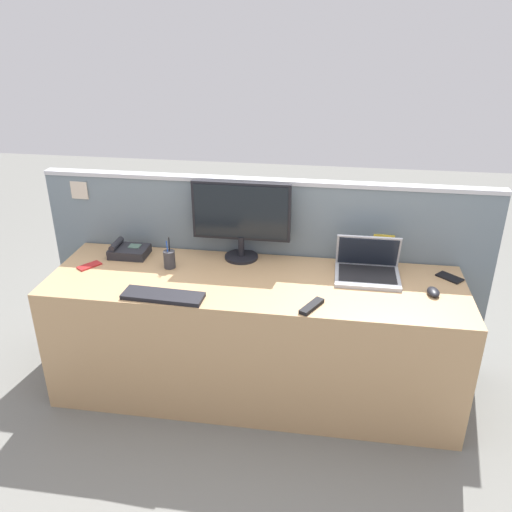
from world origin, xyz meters
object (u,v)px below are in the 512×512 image
Objects in this scene: keyboard_main at (163,296)px; cell_phone_black_slab at (450,277)px; desk_phone at (128,251)px; cell_phone_red_case at (89,266)px; desktop_monitor at (241,216)px; laptop at (367,267)px; pen_cup at (169,259)px; tv_remote at (312,306)px; computer_mouse_right_hand at (433,292)px.

keyboard_main is 1.54m from cell_phone_black_slab.
desk_phone reaches higher than cell_phone_red_case.
desktop_monitor reaches higher than laptop.
desktop_monitor is 2.59× the size of desk_phone.
cell_phone_red_case is at bearing -172.79° from pen_cup.
pen_cup is 1.34× the size of cell_phone_black_slab.
cell_phone_red_case is at bearing -163.67° from tv_remote.
laptop is 0.37m from computer_mouse_right_hand.
cell_phone_black_slab is at bearing 39.58° from cell_phone_red_case.
keyboard_main is at bearing -150.71° from tv_remote.
computer_mouse_right_hand is 0.55× the size of pen_cup.
cell_phone_red_case is (-0.17, -0.17, -0.03)m from desk_phone.
keyboard_main is 3.05× the size of cell_phone_black_slab.
cell_phone_black_slab is at bearing 59.02° from tv_remote.
computer_mouse_right_hand is (0.33, -0.17, -0.03)m from laptop.
pen_cup is at bearing -173.56° from tv_remote.
desk_phone is 1.60× the size of cell_phone_black_slab.
desk_phone is (-0.67, -0.07, -0.23)m from desktop_monitor.
cell_phone_black_slab is at bearing -4.49° from desktop_monitor.
cell_phone_red_case is (-0.83, -0.25, -0.26)m from desktop_monitor.
laptop reaches higher than desk_phone.
cell_phone_red_case is 0.96× the size of cell_phone_black_slab.
keyboard_main is 0.60m from cell_phone_red_case.
pen_cup is at bearing -176.26° from laptop.
pen_cup is at bearing 42.29° from cell_phone_red_case.
computer_mouse_right_hand reaches higher than keyboard_main.
computer_mouse_right_hand is 0.77× the size of cell_phone_red_case.
cell_phone_red_case is 2.00m from cell_phone_black_slab.
computer_mouse_right_hand is 1.43m from pen_cup.
keyboard_main is 2.27× the size of pen_cup.
desk_phone is at bearing 178.16° from laptop.
cell_phone_black_slab is at bearing 3.59° from laptop.
keyboard_main is at bearing 6.65° from cell_phone_red_case.
keyboard_main is at bearing 148.88° from cell_phone_black_slab.
keyboard_main is 2.44× the size of tv_remote.
pen_cup is at bearing -153.19° from desktop_monitor.
laptop is 1.10m from pen_cup.
desktop_monitor is at bearing 158.57° from computer_mouse_right_hand.
tv_remote is (-0.61, -0.23, -0.01)m from computer_mouse_right_hand.
computer_mouse_right_hand is (1.05, -0.29, -0.25)m from desktop_monitor.
laptop reaches higher than computer_mouse_right_hand.
cell_phone_red_case is at bearing -163.39° from desktop_monitor.
laptop is at bearing 83.46° from tv_remote.
desktop_monitor is 1.36× the size of keyboard_main.
cell_phone_black_slab is (0.44, 0.03, -0.04)m from laptop.
laptop is at bearing -9.41° from desktop_monitor.
laptop is 1.11m from keyboard_main.
pen_cup is at bearing 135.92° from cell_phone_black_slab.
pen_cup is 0.88m from tv_remote.
cell_phone_black_slab is at bearing 19.46° from keyboard_main.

